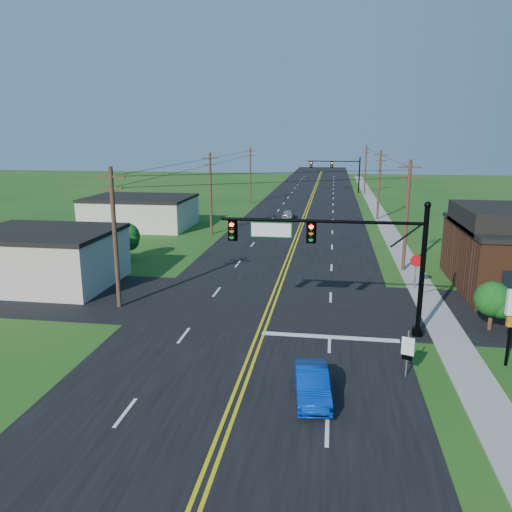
% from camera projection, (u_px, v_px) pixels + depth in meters
% --- Properties ---
extents(ground, '(260.00, 260.00, 0.00)m').
position_uv_depth(ground, '(233.00, 396.00, 21.26)').
color(ground, '#174914').
rests_on(ground, ground).
extents(road_main, '(16.00, 220.00, 0.04)m').
position_uv_depth(road_main, '(304.00, 215.00, 69.29)').
color(road_main, black).
rests_on(road_main, ground).
extents(road_cross, '(70.00, 10.00, 0.04)m').
position_uv_depth(road_cross, '(269.00, 304.00, 32.78)').
color(road_cross, black).
rests_on(road_cross, ground).
extents(sidewalk, '(2.00, 160.00, 0.08)m').
position_uv_depth(sidewalk, '(389.00, 230.00, 58.12)').
color(sidewalk, gray).
rests_on(sidewalk, ground).
extents(signal_mast_main, '(11.30, 0.60, 7.48)m').
position_uv_depth(signal_mast_main, '(339.00, 250.00, 27.19)').
color(signal_mast_main, black).
rests_on(signal_mast_main, ground).
extents(signal_mast_far, '(10.98, 0.60, 7.48)m').
position_uv_depth(signal_mast_far, '(337.00, 169.00, 96.39)').
color(signal_mast_far, black).
rests_on(signal_mast_far, ground).
extents(cream_bldg_near, '(10.20, 8.20, 4.10)m').
position_uv_depth(cream_bldg_near, '(44.00, 258.00, 36.74)').
color(cream_bldg_near, beige).
rests_on(cream_bldg_near, ground).
extents(cream_bldg_far, '(12.20, 9.20, 3.70)m').
position_uv_depth(cream_bldg_far, '(140.00, 212.00, 60.14)').
color(cream_bldg_far, beige).
rests_on(cream_bldg_far, ground).
extents(utility_pole_left_a, '(1.80, 0.28, 9.00)m').
position_uv_depth(utility_pole_left_a, '(115.00, 236.00, 31.17)').
color(utility_pole_left_a, '#3A251A').
rests_on(utility_pole_left_a, ground).
extents(utility_pole_left_b, '(1.80, 0.28, 9.00)m').
position_uv_depth(utility_pole_left_b, '(211.00, 192.00, 55.18)').
color(utility_pole_left_b, '#3A251A').
rests_on(utility_pole_left_b, ground).
extents(utility_pole_left_c, '(1.80, 0.28, 9.00)m').
position_uv_depth(utility_pole_left_c, '(250.00, 174.00, 81.12)').
color(utility_pole_left_c, '#3A251A').
rests_on(utility_pole_left_c, ground).
extents(utility_pole_right_a, '(1.80, 0.28, 9.00)m').
position_uv_depth(utility_pole_right_a, '(407.00, 214.00, 39.84)').
color(utility_pole_right_a, '#3A251A').
rests_on(utility_pole_right_a, ground).
extents(utility_pole_right_b, '(1.80, 0.28, 9.00)m').
position_uv_depth(utility_pole_right_b, '(379.00, 184.00, 64.81)').
color(utility_pole_right_b, '#3A251A').
rests_on(utility_pole_right_b, ground).
extents(utility_pole_right_c, '(1.80, 0.28, 9.00)m').
position_uv_depth(utility_pole_right_c, '(366.00, 169.00, 93.63)').
color(utility_pole_right_c, '#3A251A').
rests_on(utility_pole_right_c, ground).
extents(tree_right_back, '(3.00, 3.00, 4.10)m').
position_uv_depth(tree_right_back, '(472.00, 233.00, 43.26)').
color(tree_right_back, '#3A251A').
rests_on(tree_right_back, ground).
extents(shrub_corner, '(2.00, 2.00, 2.86)m').
position_uv_depth(shrub_corner, '(493.00, 299.00, 28.03)').
color(shrub_corner, '#3A251A').
rests_on(shrub_corner, ground).
extents(tree_left, '(2.40, 2.40, 3.37)m').
position_uv_depth(tree_left, '(126.00, 236.00, 43.96)').
color(tree_left, '#3A251A').
rests_on(tree_left, ground).
extents(blue_car, '(1.83, 4.04, 1.29)m').
position_uv_depth(blue_car, '(312.00, 385.00, 20.88)').
color(blue_car, '#0734AA').
rests_on(blue_car, ground).
extents(distant_car, '(1.60, 3.69, 1.24)m').
position_uv_depth(distant_car, '(289.00, 214.00, 66.21)').
color(distant_car, '#A0A1A5').
rests_on(distant_car, ground).
extents(route_sign, '(0.54, 0.23, 2.27)m').
position_uv_depth(route_sign, '(407.00, 351.00, 22.61)').
color(route_sign, slate).
rests_on(route_sign, ground).
extents(stop_sign, '(0.87, 0.36, 2.55)m').
position_uv_depth(stop_sign, '(416.00, 264.00, 35.66)').
color(stop_sign, slate).
rests_on(stop_sign, ground).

